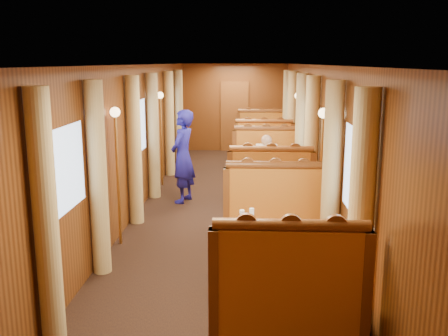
# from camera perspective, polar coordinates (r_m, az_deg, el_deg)

# --- Properties ---
(floor) EXTENTS (3.00, 12.00, 0.01)m
(floor) POSITION_cam_1_polar(r_m,az_deg,el_deg) (8.81, 0.05, -4.77)
(floor) COLOR black
(floor) RESTS_ON ground
(ceiling) EXTENTS (3.00, 12.00, 0.01)m
(ceiling) POSITION_cam_1_polar(r_m,az_deg,el_deg) (8.43, 0.05, 11.72)
(ceiling) COLOR silver
(ceiling) RESTS_ON wall_left
(wall_far) EXTENTS (3.00, 0.01, 2.50)m
(wall_far) POSITION_cam_1_polar(r_m,az_deg,el_deg) (14.49, 1.21, 6.90)
(wall_far) COLOR brown
(wall_far) RESTS_ON floor
(wall_near) EXTENTS (3.00, 0.01, 2.50)m
(wall_near) POSITION_cam_1_polar(r_m,az_deg,el_deg) (2.78, -6.21, -15.85)
(wall_near) COLOR brown
(wall_near) RESTS_ON floor
(wall_left) EXTENTS (0.01, 12.00, 2.50)m
(wall_left) POSITION_cam_1_polar(r_m,az_deg,el_deg) (8.73, -9.84, 3.32)
(wall_left) COLOR brown
(wall_left) RESTS_ON floor
(wall_right) EXTENTS (0.01, 12.00, 2.50)m
(wall_right) POSITION_cam_1_polar(r_m,az_deg,el_deg) (8.59, 10.11, 3.17)
(wall_right) COLOR brown
(wall_right) RESTS_ON floor
(doorway_far) EXTENTS (0.80, 0.04, 2.00)m
(doorway_far) POSITION_cam_1_polar(r_m,az_deg,el_deg) (14.48, 1.21, 5.90)
(doorway_far) COLOR brown
(doorway_far) RESTS_ON floor
(table_near) EXTENTS (1.05, 0.72, 0.75)m
(table_near) POSITION_cam_1_polar(r_m,az_deg,el_deg) (5.39, 6.35, -11.79)
(table_near) COLOR white
(table_near) RESTS_ON floor
(banquette_near_fwd) EXTENTS (1.30, 0.55, 1.34)m
(banquette_near_fwd) POSITION_cam_1_polar(r_m,az_deg,el_deg) (4.46, 7.17, -16.48)
(banquette_near_fwd) COLOR #AB4113
(banquette_near_fwd) RESTS_ON floor
(banquette_near_aft) EXTENTS (1.30, 0.55, 1.34)m
(banquette_near_aft) POSITION_cam_1_polar(r_m,az_deg,el_deg) (6.31, 5.82, -7.67)
(banquette_near_aft) COLOR #AB4113
(banquette_near_aft) RESTS_ON floor
(table_mid) EXTENTS (1.05, 0.72, 0.75)m
(table_mid) POSITION_cam_1_polar(r_m,az_deg,el_deg) (8.70, 4.99, -2.46)
(table_mid) COLOR white
(table_mid) RESTS_ON floor
(banquette_mid_fwd) EXTENTS (1.30, 0.55, 1.34)m
(banquette_mid_fwd) POSITION_cam_1_polar(r_m,az_deg,el_deg) (7.71, 5.27, -3.99)
(banquette_mid_fwd) COLOR #AB4113
(banquette_mid_fwd) RESTS_ON floor
(banquette_mid_aft) EXTENTS (1.30, 0.55, 1.34)m
(banquette_mid_aft) POSITION_cam_1_polar(r_m,az_deg,el_deg) (9.68, 4.78, -0.68)
(banquette_mid_aft) COLOR #AB4113
(banquette_mid_aft) RESTS_ON floor
(table_far) EXTENTS (1.05, 0.72, 0.75)m
(table_far) POSITION_cam_1_polar(r_m,az_deg,el_deg) (12.12, 4.40, 1.68)
(table_far) COLOR white
(table_far) RESTS_ON floor
(banquette_far_fwd) EXTENTS (1.30, 0.55, 1.34)m
(banquette_far_fwd) POSITION_cam_1_polar(r_m,az_deg,el_deg) (11.12, 4.54, 0.99)
(banquette_far_fwd) COLOR #AB4113
(banquette_far_fwd) RESTS_ON floor
(banquette_far_aft) EXTENTS (1.30, 0.55, 1.34)m
(banquette_far_aft) POSITION_cam_1_polar(r_m,az_deg,el_deg) (13.11, 4.29, 2.68)
(banquette_far_aft) COLOR #AB4113
(banquette_far_aft) RESTS_ON floor
(tea_tray) EXTENTS (0.34, 0.26, 0.01)m
(tea_tray) POSITION_cam_1_polar(r_m,az_deg,el_deg) (5.21, 5.49, -8.09)
(tea_tray) COLOR silver
(tea_tray) RESTS_ON table_near
(teapot_left) EXTENTS (0.18, 0.15, 0.12)m
(teapot_left) POSITION_cam_1_polar(r_m,az_deg,el_deg) (5.10, 4.87, -7.90)
(teapot_left) COLOR silver
(teapot_left) RESTS_ON tea_tray
(teapot_right) EXTENTS (0.18, 0.14, 0.13)m
(teapot_right) POSITION_cam_1_polar(r_m,az_deg,el_deg) (5.14, 5.99, -7.72)
(teapot_right) COLOR silver
(teapot_right) RESTS_ON tea_tray
(teapot_back) EXTENTS (0.16, 0.13, 0.12)m
(teapot_back) POSITION_cam_1_polar(r_m,az_deg,el_deg) (5.27, 5.73, -7.27)
(teapot_back) COLOR silver
(teapot_back) RESTS_ON tea_tray
(fruit_plate) EXTENTS (0.21, 0.21, 0.05)m
(fruit_plate) POSITION_cam_1_polar(r_m,az_deg,el_deg) (5.16, 9.50, -8.28)
(fruit_plate) COLOR white
(fruit_plate) RESTS_ON table_near
(cup_inboard) EXTENTS (0.08, 0.08, 0.26)m
(cup_inboard) POSITION_cam_1_polar(r_m,az_deg,el_deg) (5.33, 2.05, -6.45)
(cup_inboard) COLOR white
(cup_inboard) RESTS_ON table_near
(cup_outboard) EXTENTS (0.08, 0.08, 0.26)m
(cup_outboard) POSITION_cam_1_polar(r_m,az_deg,el_deg) (5.39, 3.17, -6.24)
(cup_outboard) COLOR white
(cup_outboard) RESTS_ON table_near
(rose_vase_mid) EXTENTS (0.06, 0.06, 0.36)m
(rose_vase_mid) POSITION_cam_1_polar(r_m,az_deg,el_deg) (8.59, 4.97, 1.13)
(rose_vase_mid) COLOR silver
(rose_vase_mid) RESTS_ON table_mid
(rose_vase_far) EXTENTS (0.06, 0.06, 0.36)m
(rose_vase_far) POSITION_cam_1_polar(r_m,az_deg,el_deg) (12.05, 4.36, 4.28)
(rose_vase_far) COLOR silver
(rose_vase_far) RESTS_ON table_far
(window_left_near) EXTENTS (0.01, 1.20, 0.90)m
(window_left_near) POSITION_cam_1_polar(r_m,az_deg,el_deg) (5.39, -17.82, -0.29)
(window_left_near) COLOR #95ADCF
(window_left_near) RESTS_ON wall_left
(curtain_left_near_a) EXTENTS (0.22, 0.22, 2.35)m
(curtain_left_near_a) POSITION_cam_1_polar(r_m,az_deg,el_deg) (4.72, -19.70, -5.59)
(curtain_left_near_a) COLOR tan
(curtain_left_near_a) RESTS_ON floor
(curtain_left_near_b) EXTENTS (0.22, 0.22, 2.35)m
(curtain_left_near_b) POSITION_cam_1_polar(r_m,az_deg,el_deg) (6.13, -14.21, -1.26)
(curtain_left_near_b) COLOR tan
(curtain_left_near_b) RESTS_ON floor
(window_right_near) EXTENTS (0.01, 1.20, 0.90)m
(window_right_near) POSITION_cam_1_polar(r_m,az_deg,el_deg) (5.16, 14.81, -0.64)
(window_right_near) COLOR #95ADCF
(window_right_near) RESTS_ON wall_right
(curtain_right_near_a) EXTENTS (0.22, 0.22, 2.35)m
(curtain_right_near_a) POSITION_cam_1_polar(r_m,az_deg,el_deg) (4.47, 15.33, -6.27)
(curtain_right_near_a) COLOR tan
(curtain_right_near_a) RESTS_ON floor
(curtain_right_near_b) EXTENTS (0.22, 0.22, 2.35)m
(curtain_right_near_b) POSITION_cam_1_polar(r_m,az_deg,el_deg) (5.94, 12.16, -1.57)
(curtain_right_near_b) COLOR tan
(curtain_right_near_b) RESTS_ON floor
(window_left_mid) EXTENTS (0.01, 1.20, 0.90)m
(window_left_mid) POSITION_cam_1_polar(r_m,az_deg,el_deg) (8.70, -9.79, 4.62)
(window_left_mid) COLOR #95ADCF
(window_left_mid) RESTS_ON wall_left
(curtain_left_mid_a) EXTENTS (0.22, 0.22, 2.35)m
(curtain_left_mid_a) POSITION_cam_1_polar(r_m,az_deg,el_deg) (7.97, -10.19, 1.94)
(curtain_left_mid_a) COLOR tan
(curtain_left_mid_a) RESTS_ON floor
(curtain_left_mid_b) EXTENTS (0.22, 0.22, 2.35)m
(curtain_left_mid_b) POSITION_cam_1_polar(r_m,az_deg,el_deg) (9.47, -8.10, 3.59)
(curtain_left_mid_b) COLOR tan
(curtain_left_mid_b) RESTS_ON floor
(window_right_mid) EXTENTS (0.01, 1.20, 0.90)m
(window_right_mid) POSITION_cam_1_polar(r_m,az_deg,el_deg) (8.56, 10.06, 4.49)
(window_right_mid) COLOR #95ADCF
(window_right_mid) RESTS_ON wall_right
(curtain_right_mid_a) EXTENTS (0.22, 0.22, 2.35)m
(curtain_right_mid_a) POSITION_cam_1_polar(r_m,az_deg,el_deg) (7.82, 9.92, 1.76)
(curtain_right_mid_a) COLOR tan
(curtain_right_mid_a) RESTS_ON floor
(curtain_right_mid_b) EXTENTS (0.22, 0.22, 2.35)m
(curtain_right_mid_b) POSITION_cam_1_polar(r_m,az_deg,el_deg) (9.35, 8.78, 3.46)
(curtain_right_mid_b) COLOR tan
(curtain_right_mid_b) RESTS_ON floor
(window_left_far) EXTENTS (0.01, 1.20, 0.90)m
(window_left_far) POSITION_cam_1_polar(r_m,az_deg,el_deg) (12.12, -6.21, 6.78)
(window_left_far) COLOR #95ADCF
(window_left_far) RESTS_ON wall_left
(curtain_left_far_a) EXTENTS (0.22, 0.22, 2.35)m
(curtain_left_far_a) POSITION_cam_1_polar(r_m,az_deg,el_deg) (11.37, -6.27, 5.03)
(curtain_left_far_a) COLOR tan
(curtain_left_far_a) RESTS_ON floor
(curtain_left_far_b) EXTENTS (0.22, 0.22, 2.35)m
(curtain_left_far_b) POSITION_cam_1_polar(r_m,az_deg,el_deg) (12.90, -5.18, 5.88)
(curtain_left_far_b) COLOR tan
(curtain_left_far_b) RESTS_ON floor
(window_right_far) EXTENTS (0.01, 1.20, 0.90)m
(window_right_far) POSITION_cam_1_polar(r_m,az_deg,el_deg) (12.02, 8.01, 6.69)
(window_right_far) COLOR #95ADCF
(window_right_far) RESTS_ON wall_right
(curtain_right_far_a) EXTENTS (0.22, 0.22, 2.35)m
(curtain_right_far_a) POSITION_cam_1_polar(r_m,az_deg,el_deg) (11.27, 7.79, 4.93)
(curtain_right_far_a) COLOR tan
(curtain_right_far_a) RESTS_ON floor
(curtain_right_far_b) EXTENTS (0.22, 0.22, 2.35)m
(curtain_right_far_b) POSITION_cam_1_polar(r_m,az_deg,el_deg) (12.81, 7.20, 5.80)
(curtain_right_far_b) COLOR tan
(curtain_right_far_b) RESTS_ON floor
(sconce_left_fore) EXTENTS (0.14, 0.14, 1.95)m
(sconce_left_fore) POSITION_cam_1_polar(r_m,az_deg,el_deg) (7.01, -12.17, 2.22)
(sconce_left_fore) COLOR #BF8C3F
(sconce_left_fore) RESTS_ON floor
(sconce_right_fore) EXTENTS (0.14, 0.14, 1.95)m
(sconce_right_fore) POSITION_cam_1_polar(r_m,az_deg,el_deg) (6.84, 11.12, 2.04)
(sconce_right_fore) COLOR #BF8C3F
(sconce_right_fore) RESTS_ON floor
(sconce_left_aft) EXTENTS (0.14, 0.14, 1.95)m
(sconce_left_aft) POSITION_cam_1_polar(r_m,az_deg,el_deg) (10.40, -7.24, 5.52)
(sconce_left_aft) COLOR #BF8C3F
(sconce_left_aft) RESTS_ON floor
(sconce_right_aft) EXTENTS (0.14, 0.14, 1.95)m
(sconce_right_aft) POSITION_cam_1_polar(r_m,az_deg,el_deg) (10.29, 8.38, 5.42)
(sconce_right_aft) COLOR #BF8C3F
(sconce_right_aft) RESTS_ON floor
(steward) EXTENTS (0.57, 0.71, 1.71)m
(steward) POSITION_cam_1_polar(r_m,az_deg,el_deg) (9.14, -4.72, 1.32)
(steward) COLOR navy
(steward) RESTS_ON floor
(passenger) EXTENTS (0.40, 0.44, 0.76)m
(passenger) POSITION_cam_1_polar(r_m,az_deg,el_deg) (9.42, 4.86, 0.95)
(passenger) COLOR beige
(passenger) RESTS_ON banquette_mid_aft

